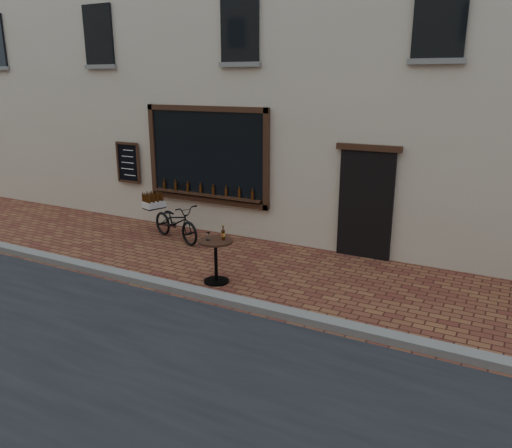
% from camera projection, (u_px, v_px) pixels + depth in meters
% --- Properties ---
extents(ground, '(90.00, 90.00, 0.00)m').
position_uv_depth(ground, '(191.00, 300.00, 8.30)').
color(ground, '#5D271E').
rests_on(ground, ground).
extents(kerb, '(90.00, 0.25, 0.12)m').
position_uv_depth(kerb, '(197.00, 293.00, 8.45)').
color(kerb, slate).
rests_on(kerb, ground).
extents(shop_building, '(28.00, 6.20, 10.00)m').
position_uv_depth(shop_building, '(335.00, 19.00, 12.42)').
color(shop_building, beige).
rests_on(shop_building, ground).
extents(cargo_bicycle, '(1.99, 1.12, 0.92)m').
position_uv_depth(cargo_bicycle, '(175.00, 221.00, 11.34)').
color(cargo_bicycle, black).
rests_on(cargo_bicycle, ground).
extents(bistro_table, '(0.62, 0.62, 1.07)m').
position_uv_depth(bistro_table, '(216.00, 252.00, 8.90)').
color(bistro_table, black).
rests_on(bistro_table, ground).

